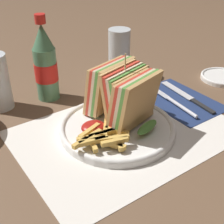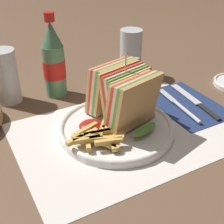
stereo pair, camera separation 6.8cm
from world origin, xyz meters
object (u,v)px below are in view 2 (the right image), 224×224
at_px(plate_main, 116,128).
at_px(club_sandwich, 124,96).
at_px(glass_far, 6,80).
at_px(glass_near, 131,56).
at_px(fork, 182,108).
at_px(coke_bottle_near, 54,62).
at_px(knife, 195,101).

distance_m(plate_main, club_sandwich, 0.07).
bearing_deg(glass_far, glass_near, -1.24).
height_order(plate_main, glass_near, glass_near).
xyz_separation_m(fork, coke_bottle_near, (-0.24, 0.23, 0.08)).
relative_size(coke_bottle_near, glass_far, 1.58).
bearing_deg(knife, glass_near, 108.62).
height_order(plate_main, glass_far, glass_far).
height_order(coke_bottle_near, glass_far, coke_bottle_near).
distance_m(knife, coke_bottle_near, 0.37).
bearing_deg(glass_near, club_sandwich, -124.46).
height_order(knife, glass_far, glass_far).
xyz_separation_m(fork, knife, (0.05, 0.01, -0.00)).
relative_size(knife, coke_bottle_near, 0.90).
bearing_deg(glass_far, fork, -35.28).
relative_size(fork, glass_far, 1.29).
xyz_separation_m(club_sandwich, coke_bottle_near, (-0.08, 0.22, 0.02)).
bearing_deg(club_sandwich, knife, 0.30).
xyz_separation_m(club_sandwich, fork, (0.16, -0.01, -0.07)).
bearing_deg(club_sandwich, glass_near, 55.54).
relative_size(club_sandwich, fork, 1.06).
height_order(plate_main, fork, plate_main).
height_order(fork, glass_far, glass_far).
bearing_deg(knife, club_sandwich, -173.84).
relative_size(club_sandwich, glass_near, 1.37).
height_order(club_sandwich, knife, club_sandwich).
xyz_separation_m(knife, coke_bottle_near, (-0.29, 0.22, 0.09)).
xyz_separation_m(club_sandwich, knife, (0.21, 0.00, -0.07)).
bearing_deg(glass_near, knife, -77.25).
xyz_separation_m(plate_main, coke_bottle_near, (-0.05, 0.23, 0.08)).
relative_size(plate_main, fork, 1.43).
bearing_deg(fork, coke_bottle_near, 141.84).
distance_m(coke_bottle_near, glass_far, 0.13).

